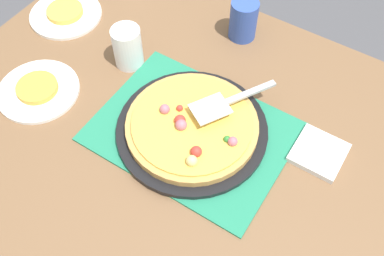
# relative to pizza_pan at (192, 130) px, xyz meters

# --- Properties ---
(ground_plane) EXTENTS (8.00, 8.00, 0.00)m
(ground_plane) POSITION_rel_pizza_pan_xyz_m (0.00, 0.00, -0.76)
(ground_plane) COLOR #4C4C51
(dining_table) EXTENTS (1.40, 1.00, 0.75)m
(dining_table) POSITION_rel_pizza_pan_xyz_m (0.00, 0.00, -0.12)
(dining_table) COLOR brown
(dining_table) RESTS_ON ground_plane
(placemat) EXTENTS (0.48, 0.36, 0.01)m
(placemat) POSITION_rel_pizza_pan_xyz_m (0.00, 0.00, -0.01)
(placemat) COLOR #237F5B
(placemat) RESTS_ON dining_table
(pizza_pan) EXTENTS (0.38, 0.38, 0.01)m
(pizza_pan) POSITION_rel_pizza_pan_xyz_m (0.00, 0.00, 0.00)
(pizza_pan) COLOR black
(pizza_pan) RESTS_ON placemat
(pizza) EXTENTS (0.33, 0.33, 0.05)m
(pizza) POSITION_rel_pizza_pan_xyz_m (0.00, -0.00, 0.02)
(pizza) COLOR tan
(pizza) RESTS_ON pizza_pan
(plate_near_left) EXTENTS (0.22, 0.22, 0.01)m
(plate_near_left) POSITION_rel_pizza_pan_xyz_m (-0.56, 0.16, -0.01)
(plate_near_left) COLOR white
(plate_near_left) RESTS_ON dining_table
(plate_far_right) EXTENTS (0.22, 0.22, 0.01)m
(plate_far_right) POSITION_rel_pizza_pan_xyz_m (-0.42, -0.11, -0.01)
(plate_far_right) COLOR white
(plate_far_right) RESTS_ON dining_table
(served_slice_left) EXTENTS (0.11, 0.11, 0.02)m
(served_slice_left) POSITION_rel_pizza_pan_xyz_m (-0.56, 0.16, 0.01)
(served_slice_left) COLOR #EAB747
(served_slice_left) RESTS_ON plate_near_left
(served_slice_right) EXTENTS (0.11, 0.11, 0.02)m
(served_slice_right) POSITION_rel_pizza_pan_xyz_m (-0.42, -0.11, 0.01)
(served_slice_right) COLOR gold
(served_slice_right) RESTS_ON plate_far_right
(cup_near) EXTENTS (0.08, 0.08, 0.12)m
(cup_near) POSITION_rel_pizza_pan_xyz_m (-0.06, 0.38, 0.05)
(cup_near) COLOR #3351AD
(cup_near) RESTS_ON dining_table
(cup_far) EXTENTS (0.08, 0.08, 0.12)m
(cup_far) POSITION_rel_pizza_pan_xyz_m (-0.28, 0.11, 0.05)
(cup_far) COLOR white
(cup_far) RESTS_ON dining_table
(pizza_server) EXTENTS (0.15, 0.22, 0.01)m
(pizza_server) POSITION_rel_pizza_pan_xyz_m (0.05, 0.08, 0.06)
(pizza_server) COLOR silver
(pizza_server) RESTS_ON pizza
(napkin_stack) EXTENTS (0.12, 0.12, 0.02)m
(napkin_stack) POSITION_rel_pizza_pan_xyz_m (0.30, 0.11, -0.01)
(napkin_stack) COLOR white
(napkin_stack) RESTS_ON dining_table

